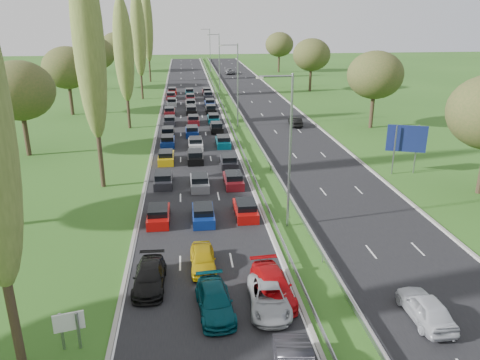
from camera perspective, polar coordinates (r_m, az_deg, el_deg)
ground at (r=72.49m, az=-0.45°, el=6.89°), size 260.00×260.00×0.00m
near_carriageway at (r=74.52m, az=-5.87°, el=7.15°), size 10.50×215.00×0.04m
far_carriageway at (r=75.91m, az=4.45°, el=7.42°), size 10.50×215.00×0.04m
central_reservation at (r=74.80m, az=-0.67°, el=7.73°), size 2.36×215.00×0.32m
lamp_columns at (r=69.44m, az=-0.28°, el=11.37°), size 0.18×140.18×12.00m
poplar_row at (r=59.13m, az=-15.33°, el=15.48°), size 2.80×127.80×22.44m
woodland_left at (r=56.74m, az=-26.33°, el=9.21°), size 8.00×166.00×11.10m
woodland_right at (r=63.67m, az=19.02°, el=11.10°), size 8.00×153.00×11.10m
traffic_queue_fill at (r=69.56m, az=-5.77°, el=6.62°), size 9.07×68.78×0.80m
near_car_3 at (r=29.95m, az=-10.97°, el=-11.50°), size 2.04×4.74×1.36m
near_car_7 at (r=27.25m, az=-3.09°, el=-14.56°), size 2.30×4.86×1.37m
near_car_8 at (r=31.43m, az=-4.55°, el=-9.54°), size 1.69×4.11×1.39m
near_car_10 at (r=27.62m, az=3.56°, el=-14.07°), size 2.57×5.01×1.35m
near_car_11 at (r=28.52m, az=3.98°, el=-12.74°), size 2.39×5.20×1.47m
far_car_0 at (r=28.48m, az=21.72°, el=-14.27°), size 1.82×4.46×1.52m
far_car_1 at (r=71.19m, az=6.76°, el=7.10°), size 1.46×4.13×1.36m
far_car_2 at (r=134.15m, az=-1.28°, el=13.13°), size 2.53×5.43×1.50m
info_sign at (r=25.78m, az=-20.09°, el=-16.34°), size 1.48×0.43×2.10m
direction_sign at (r=51.52m, az=19.62°, el=4.53°), size 3.80×1.45×5.20m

